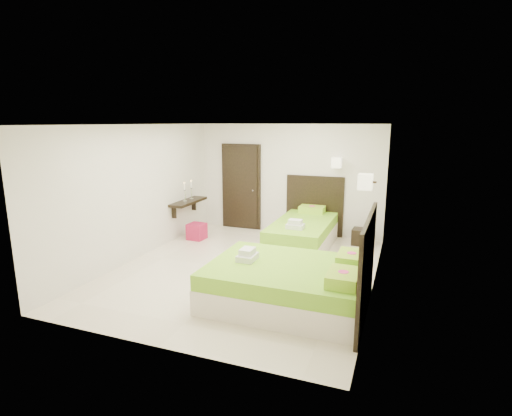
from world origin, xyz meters
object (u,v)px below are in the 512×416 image
(bed_single, at_px, (304,232))
(nightstand, at_px, (362,237))
(bed_double, at_px, (293,282))
(ottoman, at_px, (197,231))

(bed_single, relative_size, nightstand, 5.67)
(bed_double, height_order, ottoman, bed_double)
(bed_single, height_order, nightstand, bed_single)
(bed_double, xyz_separation_m, nightstand, (0.63, 3.36, -0.16))
(bed_double, distance_m, ottoman, 3.86)
(bed_single, relative_size, ottoman, 6.20)
(bed_single, height_order, bed_double, bed_double)
(bed_single, distance_m, bed_double, 2.80)
(bed_double, bearing_deg, nightstand, 79.33)
(nightstand, bearing_deg, ottoman, -163.04)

